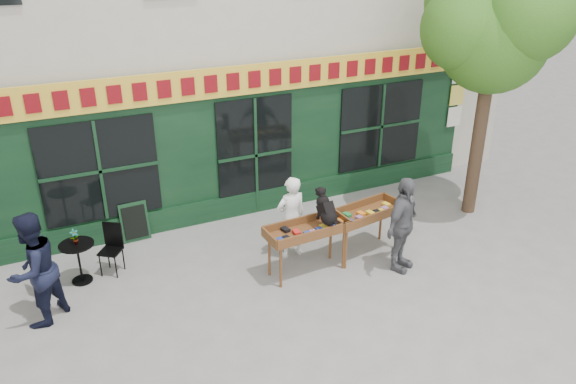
{
  "coord_description": "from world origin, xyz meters",
  "views": [
    {
      "loc": [
        -4.23,
        -8.14,
        5.63
      ],
      "look_at": [
        -0.1,
        0.5,
        1.25
      ],
      "focal_mm": 35.0,
      "sensor_mm": 36.0,
      "label": 1
    }
  ],
  "objects_px": {
    "dog": "(326,206)",
    "man_right": "(402,225)",
    "book_cart_right": "(365,215)",
    "man_left": "(34,270)",
    "bistro_table": "(78,255)",
    "book_cart_center": "(307,232)",
    "woman": "(291,217)"
  },
  "relations": [
    {
      "from": "book_cart_center",
      "to": "man_right",
      "type": "bearing_deg",
      "value": -24.48
    },
    {
      "from": "dog",
      "to": "book_cart_right",
      "type": "xyz_separation_m",
      "value": [
        0.95,
        0.17,
        -0.47
      ]
    },
    {
      "from": "book_cart_right",
      "to": "man_right",
      "type": "relative_size",
      "value": 0.87
    },
    {
      "from": "man_right",
      "to": "book_cart_right",
      "type": "bearing_deg",
      "value": 82.25
    },
    {
      "from": "woman",
      "to": "book_cart_right",
      "type": "bearing_deg",
      "value": 154.8
    },
    {
      "from": "book_cart_right",
      "to": "bistro_table",
      "type": "xyz_separation_m",
      "value": [
        -5.06,
        1.33,
        -0.28
      ]
    },
    {
      "from": "dog",
      "to": "book_cart_right",
      "type": "distance_m",
      "value": 1.07
    },
    {
      "from": "woman",
      "to": "man_left",
      "type": "height_order",
      "value": "man_left"
    },
    {
      "from": "bistro_table",
      "to": "man_left",
      "type": "height_order",
      "value": "man_left"
    },
    {
      "from": "woman",
      "to": "book_cart_center",
      "type": "bearing_deg",
      "value": 87.13
    },
    {
      "from": "book_cart_center",
      "to": "man_right",
      "type": "distance_m",
      "value": 1.72
    },
    {
      "from": "book_cart_right",
      "to": "woman",
      "type": "bearing_deg",
      "value": 148.13
    },
    {
      "from": "man_right",
      "to": "dog",
      "type": "bearing_deg",
      "value": 125.41
    },
    {
      "from": "woman",
      "to": "man_left",
      "type": "relative_size",
      "value": 0.86
    },
    {
      "from": "man_left",
      "to": "dog",
      "type": "bearing_deg",
      "value": 129.47
    },
    {
      "from": "book_cart_right",
      "to": "bistro_table",
      "type": "bearing_deg",
      "value": 155.72
    },
    {
      "from": "dog",
      "to": "man_right",
      "type": "relative_size",
      "value": 0.33
    },
    {
      "from": "bistro_table",
      "to": "man_left",
      "type": "distance_m",
      "value": 1.21
    },
    {
      "from": "woman",
      "to": "book_cart_right",
      "type": "height_order",
      "value": "woman"
    },
    {
      "from": "man_left",
      "to": "bistro_table",
      "type": "bearing_deg",
      "value": -171.32
    },
    {
      "from": "man_right",
      "to": "book_cart_center",
      "type": "bearing_deg",
      "value": 128.84
    },
    {
      "from": "book_cart_right",
      "to": "bistro_table",
      "type": "relative_size",
      "value": 2.08
    },
    {
      "from": "man_left",
      "to": "man_right",
      "type": "bearing_deg",
      "value": 125.53
    },
    {
      "from": "book_cart_right",
      "to": "man_left",
      "type": "xyz_separation_m",
      "value": [
        -5.76,
        0.43,
        0.12
      ]
    },
    {
      "from": "book_cart_right",
      "to": "man_left",
      "type": "bearing_deg",
      "value": 166.17
    },
    {
      "from": "bistro_table",
      "to": "book_cart_right",
      "type": "bearing_deg",
      "value": -14.73
    },
    {
      "from": "dog",
      "to": "man_left",
      "type": "xyz_separation_m",
      "value": [
        -4.81,
        0.6,
        -0.34
      ]
    },
    {
      "from": "book_cart_center",
      "to": "woman",
      "type": "xyz_separation_m",
      "value": [
        -0.0,
        0.65,
        -0.01
      ]
    },
    {
      "from": "man_left",
      "to": "book_cart_right",
      "type": "bearing_deg",
      "value": 132.28
    },
    {
      "from": "bistro_table",
      "to": "man_left",
      "type": "xyz_separation_m",
      "value": [
        -0.7,
        -0.9,
        0.4
      ]
    },
    {
      "from": "dog",
      "to": "bistro_table",
      "type": "relative_size",
      "value": 0.79
    },
    {
      "from": "dog",
      "to": "man_right",
      "type": "distance_m",
      "value": 1.43
    }
  ]
}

